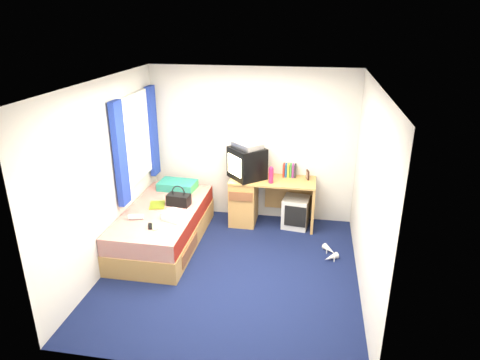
% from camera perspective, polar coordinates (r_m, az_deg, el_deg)
% --- Properties ---
extents(ground, '(3.40, 3.40, 0.00)m').
position_cam_1_polar(ground, '(5.66, -1.15, -11.99)').
color(ground, '#0C1438').
rests_on(ground, ground).
extents(room_shell, '(3.40, 3.40, 3.40)m').
position_cam_1_polar(room_shell, '(5.02, -1.28, 2.01)').
color(room_shell, white).
rests_on(room_shell, ground).
extents(bed, '(1.01, 2.00, 0.54)m').
position_cam_1_polar(bed, '(6.26, -10.14, -6.04)').
color(bed, tan).
rests_on(bed, ground).
extents(pillow, '(0.59, 0.40, 0.12)m').
position_cam_1_polar(pillow, '(6.77, -8.32, -0.69)').
color(pillow, '#1866A1').
rests_on(pillow, bed).
extents(desk, '(1.30, 0.55, 0.75)m').
position_cam_1_polar(desk, '(6.71, 1.99, -2.49)').
color(desk, tan).
rests_on(desk, ground).
extents(storage_cube, '(0.43, 0.43, 0.48)m').
position_cam_1_polar(storage_cube, '(6.70, 7.45, -4.27)').
color(storage_cube, silver).
rests_on(storage_cube, ground).
extents(crt_tv, '(0.65, 0.65, 0.48)m').
position_cam_1_polar(crt_tv, '(6.51, 0.92, 2.29)').
color(crt_tv, black).
rests_on(crt_tv, desk).
extents(vcr, '(0.52, 0.51, 0.08)m').
position_cam_1_polar(vcr, '(6.43, 0.97, 4.65)').
color(vcr, silver).
rests_on(vcr, crt_tv).
extents(book_row, '(0.20, 0.13, 0.20)m').
position_cam_1_polar(book_row, '(6.65, 6.62, 1.28)').
color(book_row, maroon).
rests_on(book_row, desk).
extents(picture_frame, '(0.05, 0.12, 0.14)m').
position_cam_1_polar(picture_frame, '(6.59, 9.00, 0.69)').
color(picture_frame, black).
rests_on(picture_frame, desk).
extents(pink_water_bottle, '(0.07, 0.07, 0.23)m').
position_cam_1_polar(pink_water_bottle, '(6.36, 4.16, 0.58)').
color(pink_water_bottle, '#EC2150').
rests_on(pink_water_bottle, desk).
extents(aerosol_can, '(0.06, 0.06, 0.18)m').
position_cam_1_polar(aerosol_can, '(6.59, 3.56, 1.11)').
color(aerosol_can, silver).
rests_on(aerosol_can, desk).
extents(handbag, '(0.34, 0.22, 0.30)m').
position_cam_1_polar(handbag, '(6.19, -8.17, -2.57)').
color(handbag, black).
rests_on(handbag, bed).
extents(towel, '(0.37, 0.34, 0.10)m').
position_cam_1_polar(towel, '(5.79, -8.58, -4.75)').
color(towel, white).
rests_on(towel, bed).
extents(magazine, '(0.28, 0.33, 0.01)m').
position_cam_1_polar(magazine, '(6.25, -10.98, -3.30)').
color(magazine, '#B7D517').
rests_on(magazine, bed).
extents(water_bottle, '(0.21, 0.12, 0.07)m').
position_cam_1_polar(water_bottle, '(5.90, -13.68, -4.80)').
color(water_bottle, silver).
rests_on(water_bottle, bed).
extents(colour_swatch_fan, '(0.19, 0.21, 0.01)m').
position_cam_1_polar(colour_swatch_fan, '(5.65, -11.52, -6.13)').
color(colour_swatch_fan, gold).
rests_on(colour_swatch_fan, bed).
extents(remote_control, '(0.11, 0.17, 0.02)m').
position_cam_1_polar(remote_control, '(5.66, -11.88, -6.05)').
color(remote_control, black).
rests_on(remote_control, bed).
extents(window_assembly, '(0.11, 1.42, 1.40)m').
position_cam_1_polar(window_assembly, '(6.30, -13.63, 5.12)').
color(window_assembly, silver).
rests_on(window_assembly, room_shell).
extents(white_heels, '(0.23, 0.43, 0.09)m').
position_cam_1_polar(white_heels, '(6.08, 11.92, -9.56)').
color(white_heels, silver).
rests_on(white_heels, ground).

